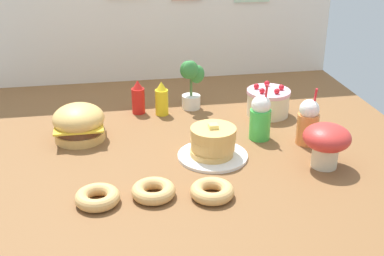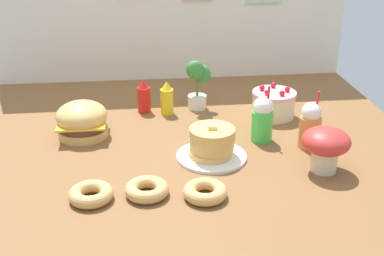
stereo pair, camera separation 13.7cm
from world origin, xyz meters
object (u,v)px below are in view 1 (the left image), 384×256
Objects in this scene: burger at (79,123)px; pancake_stack at (213,144)px; orange_float_cup at (308,122)px; donut_chocolate at (153,191)px; mustard_bottle at (162,99)px; donut_vanilla at (212,191)px; layer_cake at (268,102)px; potted_plant at (191,82)px; donut_pink_glaze at (97,197)px; cream_soda_cup at (260,118)px; mushroom_stool at (326,141)px; ketchup_bottle at (138,98)px.

burger is 0.67m from pancake_stack.
orange_float_cup reaches higher than donut_chocolate.
mustard_bottle is (-0.17, 0.54, 0.02)m from pancake_stack.
mustard_bottle is 1.08× the size of donut_chocolate.
burger is at bearing 167.54° from orange_float_cup.
donut_chocolate is 1.00× the size of donut_vanilla.
potted_plant is (-0.39, 0.17, 0.08)m from layer_cake.
potted_plant reaches higher than donut_pink_glaze.
cream_soda_cup reaches higher than layer_cake.
layer_cake is 0.43m from potted_plant.
donut_pink_glaze and donut_vanilla have the same top height.
layer_cake is 0.83× the size of orange_float_cup.
burger is 1.06× the size of layer_cake.
orange_float_cup reaches higher than donut_pink_glaze.
burger is at bearing 156.04° from mushroom_stool.
orange_float_cup is at bearing -49.49° from potted_plant.
mustard_bottle is 1.08× the size of donut_vanilla.
burger is 0.50m from mustard_bottle.
orange_float_cup is at bearing -36.94° from mustard_bottle.
orange_float_cup reaches higher than mushroom_stool.
donut_pink_glaze is at bearing -159.73° from orange_float_cup.
potted_plant reaches higher than donut_vanilla.
ketchup_bottle and mustard_bottle have the same top height.
pancake_stack is at bearing -26.64° from burger.
mustard_bottle is 0.95m from mushroom_stool.
mushroom_stool is (1.06, -0.47, 0.04)m from burger.
potted_plant is (0.31, 0.90, 0.13)m from donut_chocolate.
ketchup_bottle is (-0.29, 0.59, 0.02)m from pancake_stack.
burger is 0.67m from donut_chocolate.
donut_vanilla is (0.44, -0.03, 0.00)m from donut_pink_glaze.
donut_chocolate is (-0.30, -0.29, -0.04)m from pancake_stack.
potted_plant is (-0.26, 0.45, 0.04)m from cream_soda_cup.
layer_cake is at bearing -11.90° from ketchup_bottle.
mushroom_stool is at bearing -45.26° from ketchup_bottle.
donut_vanilla is 0.85× the size of mushroom_stool.
cream_soda_cup is 1.61× the size of donut_vanilla.
ketchup_bottle reaches higher than layer_cake.
layer_cake is 0.83× the size of cream_soda_cup.
ketchup_bottle reaches higher than pancake_stack.
ketchup_bottle is at bearing 75.61° from donut_pink_glaze.
mushroom_stool is (0.46, -0.17, 0.06)m from pancake_stack.
pancake_stack is (0.60, -0.30, -0.02)m from burger.
pancake_stack is 1.83× the size of donut_pink_glaze.
orange_float_cup is (0.47, 0.06, 0.04)m from pancake_stack.
mushroom_stool reaches higher than pancake_stack.
orange_float_cup is 1.61× the size of donut_chocolate.
layer_cake is at bearing 65.09° from cream_soda_cup.
orange_float_cup is at bearing -12.46° from burger.
mushroom_stool reaches higher than donut_chocolate.
mustard_bottle reaches higher than donut_vanilla.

